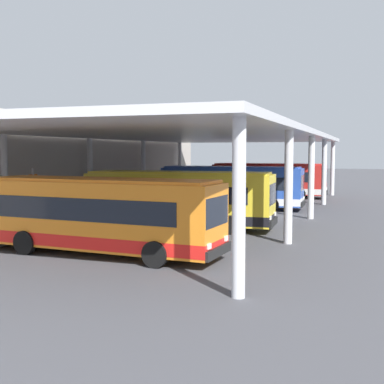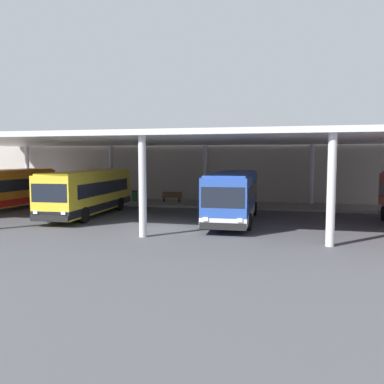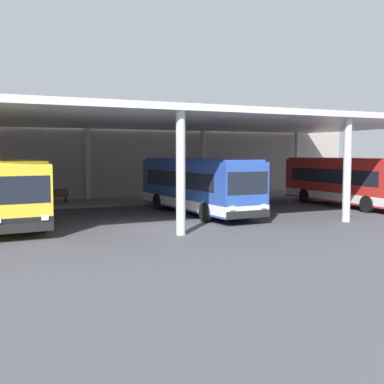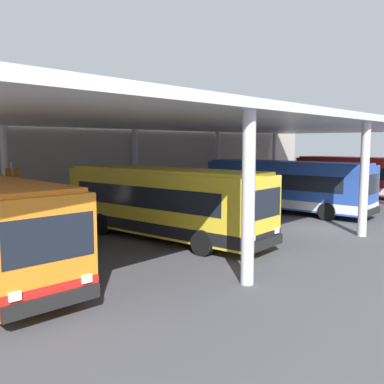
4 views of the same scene
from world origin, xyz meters
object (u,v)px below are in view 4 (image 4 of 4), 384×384
(bus_middle_bay, at_px, (286,186))
(banner_sign, at_px, (13,190))
(bench_waiting, at_px, (121,200))
(trash_bin, at_px, (77,206))
(bus_far_bay, at_px, (362,176))
(bus_second_bay, at_px, (163,202))

(bus_middle_bay, xyz_separation_m, banner_sign, (-13.96, 7.20, 0.32))
(bench_waiting, relative_size, trash_bin, 1.84)
(bus_middle_bay, distance_m, bus_far_bay, 10.64)
(bus_middle_bay, distance_m, banner_sign, 15.71)
(trash_bin, relative_size, banner_sign, 0.31)
(bench_waiting, height_order, banner_sign, banner_sign)
(bus_second_bay, height_order, banner_sign, banner_sign)
(bus_middle_bay, bearing_deg, trash_bin, 141.90)
(banner_sign, bearing_deg, bus_second_bay, -63.14)
(bench_waiting, height_order, trash_bin, trash_bin)
(bus_middle_bay, height_order, bench_waiting, bus_middle_bay)
(bus_second_bay, distance_m, trash_bin, 7.66)
(bus_second_bay, bearing_deg, bus_middle_bay, -1.25)
(bench_waiting, relative_size, banner_sign, 0.56)
(bench_waiting, xyz_separation_m, trash_bin, (-3.40, -0.27, 0.01))
(trash_bin, bearing_deg, banner_sign, -171.37)
(bench_waiting, bearing_deg, trash_bin, -175.46)
(bus_second_bay, height_order, trash_bin, bus_second_bay)
(bus_second_bay, xyz_separation_m, banner_sign, (-3.53, 6.98, 0.32))
(bus_second_bay, distance_m, bench_waiting, 8.81)
(bus_second_bay, height_order, bench_waiting, bus_second_bay)
(trash_bin, bearing_deg, bench_waiting, 4.54)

